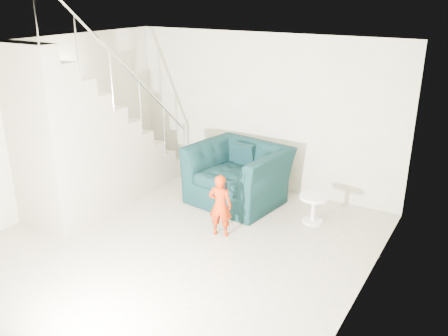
# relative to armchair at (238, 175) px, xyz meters

# --- Properties ---
(floor) EXTENTS (5.50, 5.50, 0.00)m
(floor) POSITION_rel_armchair_xyz_m (-0.00, -1.90, -0.48)
(floor) COLOR gray
(floor) RESTS_ON ground
(ceiling) EXTENTS (5.50, 5.50, 0.00)m
(ceiling) POSITION_rel_armchair_xyz_m (-0.00, -1.90, 2.22)
(ceiling) COLOR silver
(ceiling) RESTS_ON back_wall
(back_wall) EXTENTS (5.00, 0.00, 5.00)m
(back_wall) POSITION_rel_armchair_xyz_m (-0.00, 0.85, 0.87)
(back_wall) COLOR #B4AE92
(back_wall) RESTS_ON floor
(left_wall) EXTENTS (0.00, 5.50, 5.50)m
(left_wall) POSITION_rel_armchair_xyz_m (-2.50, -1.90, 0.87)
(left_wall) COLOR #B4AE92
(left_wall) RESTS_ON floor
(right_wall) EXTENTS (0.00, 5.50, 5.50)m
(right_wall) POSITION_rel_armchair_xyz_m (2.50, -1.90, 0.87)
(right_wall) COLOR #B4AE92
(right_wall) RESTS_ON floor
(armchair) EXTENTS (1.63, 1.47, 0.96)m
(armchair) POSITION_rel_armchair_xyz_m (0.00, 0.00, 0.00)
(armchair) COLOR black
(armchair) RESTS_ON floor
(toddler) EXTENTS (0.39, 0.31, 0.93)m
(toddler) POSITION_rel_armchair_xyz_m (0.35, -1.15, -0.01)
(toddler) COLOR #A12D05
(toddler) RESTS_ON floor
(side_table) EXTENTS (0.44, 0.44, 0.44)m
(side_table) POSITION_rel_armchair_xyz_m (1.36, -0.08, -0.18)
(side_table) COLOR white
(side_table) RESTS_ON floor
(staircase) EXTENTS (1.02, 3.03, 3.62)m
(staircase) POSITION_rel_armchair_xyz_m (-2.00, -1.35, 0.47)
(staircase) COLOR #ADA089
(staircase) RESTS_ON floor
(cushion) EXTENTS (0.39, 0.19, 0.39)m
(cushion) POSITION_rel_armchair_xyz_m (-0.08, 0.34, 0.25)
(cushion) COLOR black
(cushion) RESTS_ON armchair
(throw) EXTENTS (0.05, 0.54, 0.61)m
(throw) POSITION_rel_armchair_xyz_m (-0.67, 0.01, 0.12)
(throw) COLOR black
(throw) RESTS_ON armchair
(phone) EXTENTS (0.02, 0.05, 0.10)m
(phone) POSITION_rel_armchair_xyz_m (0.48, -1.21, 0.33)
(phone) COLOR black
(phone) RESTS_ON toddler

